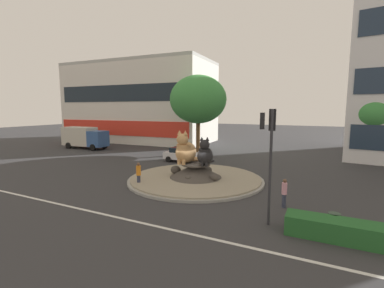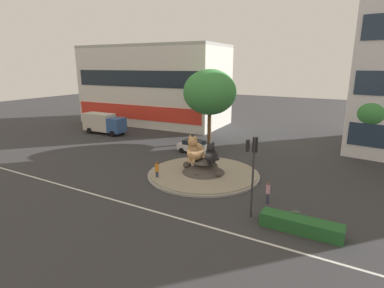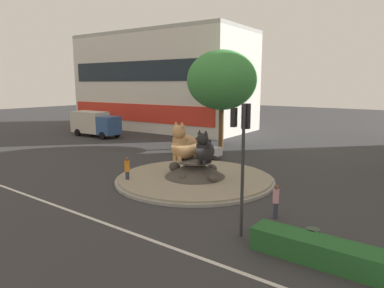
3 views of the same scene
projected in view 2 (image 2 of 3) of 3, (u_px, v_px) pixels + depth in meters
ground_plane at (203, 175)px, 29.82m from camera, size 160.00×160.00×0.00m
lane_centreline at (150, 210)px, 22.60m from camera, size 112.00×0.20×0.01m
roundabout_island at (203, 171)px, 29.72m from camera, size 10.80×10.80×1.40m
cat_statue_calico at (195, 151)px, 29.45m from camera, size 1.65×2.67×2.69m
cat_statue_black at (211, 155)px, 28.75m from camera, size 1.78×2.53×2.24m
traffic_light_mast at (253, 160)px, 20.62m from camera, size 0.71×0.58×5.74m
shophouse_block at (154, 85)px, 55.57m from camera, size 26.25×12.80×13.70m
clipped_hedge_strip at (301, 225)px, 19.57m from camera, size 5.10×1.20×0.90m
broadleaf_tree_behind_island at (373, 112)px, 34.70m from camera, size 4.51×4.51×7.13m
second_tree_near_tower at (210, 92)px, 40.34m from camera, size 7.02×7.02×9.88m
pedestrian_orange_shirt at (157, 170)px, 28.32m from camera, size 0.35×0.35×1.78m
pedestrian_pink_shirt at (268, 192)px, 23.49m from camera, size 0.30×0.30×1.72m
sedan_on_far_lane at (195, 146)px, 36.99m from camera, size 4.46×2.14×1.58m
delivery_box_truck at (104, 123)px, 47.37m from camera, size 7.13×2.69×3.08m
litter_bin at (295, 218)px, 20.48m from camera, size 0.56×0.56×0.90m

